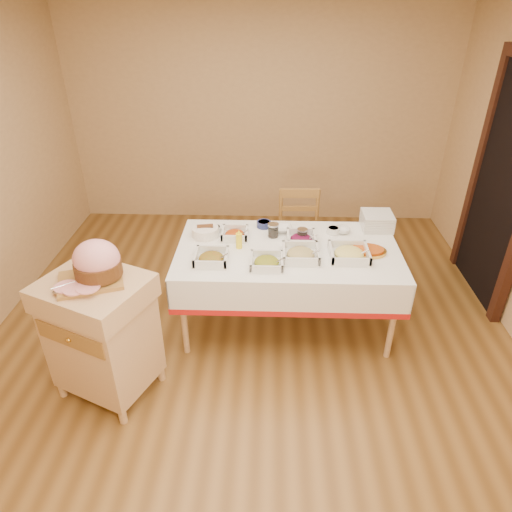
{
  "coord_description": "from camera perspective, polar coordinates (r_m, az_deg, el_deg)",
  "views": [
    {
      "loc": [
        0.15,
        -2.95,
        2.6
      ],
      "look_at": [
        0.04,
        0.2,
        0.74
      ],
      "focal_mm": 32.0,
      "sensor_mm": 36.0,
      "label": 1
    }
  ],
  "objects": [
    {
      "name": "room_shell",
      "position": [
        3.23,
        -0.84,
        6.76
      ],
      "size": [
        5.0,
        5.0,
        5.0
      ],
      "color": "brown",
      "rests_on": "ground"
    },
    {
      "name": "doorway",
      "position": [
        4.62,
        28.56,
        7.95
      ],
      "size": [
        0.09,
        1.1,
        2.2
      ],
      "color": "black",
      "rests_on": "ground"
    },
    {
      "name": "dining_table",
      "position": [
        3.83,
        3.94,
        -1.14
      ],
      "size": [
        1.82,
        1.02,
        0.76
      ],
      "color": "tan",
      "rests_on": "ground"
    },
    {
      "name": "butcher_cart",
      "position": [
        3.39,
        -18.71,
        -8.89
      ],
      "size": [
        0.84,
        0.78,
        0.95
      ],
      "color": "tan",
      "rests_on": "ground"
    },
    {
      "name": "dining_chair",
      "position": [
        4.51,
        5.4,
        2.33
      ],
      "size": [
        0.44,
        0.42,
        0.94
      ],
      "color": "olive",
      "rests_on": "ground"
    },
    {
      "name": "ham_on_board",
      "position": [
        3.11,
        -19.36,
        -0.94
      ],
      "size": [
        0.43,
        0.41,
        0.28
      ],
      "color": "olive",
      "rests_on": "butcher_cart"
    },
    {
      "name": "serving_dish_a",
      "position": [
        3.55,
        -5.61,
        -0.2
      ],
      "size": [
        0.26,
        0.26,
        0.11
      ],
      "color": "silver",
      "rests_on": "dining_table"
    },
    {
      "name": "serving_dish_b",
      "position": [
        3.49,
        1.34,
        -0.73
      ],
      "size": [
        0.25,
        0.25,
        0.1
      ],
      "color": "silver",
      "rests_on": "dining_table"
    },
    {
      "name": "serving_dish_c",
      "position": [
        3.6,
        5.62,
        0.28
      ],
      "size": [
        0.29,
        0.29,
        0.12
      ],
      "color": "silver",
      "rests_on": "dining_table"
    },
    {
      "name": "serving_dish_d",
      "position": [
        3.66,
        11.56,
        0.33
      ],
      "size": [
        0.3,
        0.3,
        0.11
      ],
      "color": "silver",
      "rests_on": "dining_table"
    },
    {
      "name": "serving_dish_e",
      "position": [
        3.89,
        -2.67,
        2.79
      ],
      "size": [
        0.23,
        0.22,
        0.11
      ],
      "color": "silver",
      "rests_on": "dining_table"
    },
    {
      "name": "serving_dish_f",
      "position": [
        3.83,
        5.68,
        2.2
      ],
      "size": [
        0.25,
        0.24,
        0.11
      ],
      "color": "silver",
      "rests_on": "dining_table"
    },
    {
      "name": "small_bowl_left",
      "position": [
        4.0,
        -5.12,
        3.41
      ],
      "size": [
        0.11,
        0.11,
        0.05
      ],
      "color": "silver",
      "rests_on": "dining_table"
    },
    {
      "name": "small_bowl_mid",
      "position": [
        4.06,
        0.98,
        4.03
      ],
      "size": [
        0.13,
        0.13,
        0.05
      ],
      "color": "navy",
      "rests_on": "dining_table"
    },
    {
      "name": "small_bowl_right",
      "position": [
        4.01,
        9.62,
        3.21
      ],
      "size": [
        0.11,
        0.11,
        0.06
      ],
      "color": "silver",
      "rests_on": "dining_table"
    },
    {
      "name": "bowl_white_imported",
      "position": [
        4.0,
        3.35,
        3.41
      ],
      "size": [
        0.17,
        0.17,
        0.04
      ],
      "primitive_type": "imported",
      "rotation": [
        0.0,
        0.0,
        0.04
      ],
      "color": "silver",
      "rests_on": "dining_table"
    },
    {
      "name": "bowl_small_imported",
      "position": [
        4.04,
        10.71,
        3.19
      ],
      "size": [
        0.16,
        0.16,
        0.04
      ],
      "primitive_type": "imported",
      "rotation": [
        0.0,
        0.0,
        -0.22
      ],
      "color": "silver",
      "rests_on": "dining_table"
    },
    {
      "name": "preserve_jar_left",
      "position": [
        3.89,
        2.17,
        3.15
      ],
      "size": [
        0.1,
        0.1,
        0.12
      ],
      "color": "silver",
      "rests_on": "dining_table"
    },
    {
      "name": "preserve_jar_right",
      "position": [
        3.84,
        5.78,
        2.57
      ],
      "size": [
        0.09,
        0.09,
        0.11
      ],
      "color": "silver",
      "rests_on": "dining_table"
    },
    {
      "name": "mustard_bottle",
      "position": [
        3.71,
        -2.14,
        2.02
      ],
      "size": [
        0.05,
        0.05,
        0.16
      ],
      "color": "yellow",
      "rests_on": "dining_table"
    },
    {
      "name": "bread_basket",
      "position": [
        3.93,
        -6.35,
        3.06
      ],
      "size": [
        0.23,
        0.23,
        0.1
      ],
      "color": "white",
      "rests_on": "dining_table"
    },
    {
      "name": "plate_stack",
      "position": [
        4.16,
        14.88,
        4.27
      ],
      "size": [
        0.26,
        0.26,
        0.14
      ],
      "color": "silver",
      "rests_on": "dining_table"
    },
    {
      "name": "brass_platter",
      "position": [
        3.77,
        13.77,
        0.64
      ],
      "size": [
        0.3,
        0.22,
        0.04
      ],
      "color": "gold",
      "rests_on": "dining_table"
    }
  ]
}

